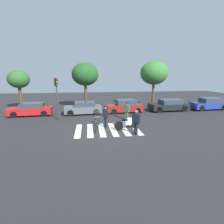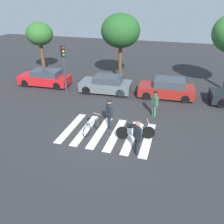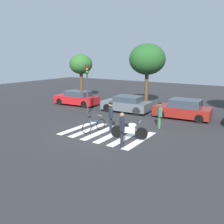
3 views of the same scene
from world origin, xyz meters
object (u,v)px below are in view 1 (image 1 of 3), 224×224
car_grey_coupe (83,108)px  leaning_bicycle (96,126)px  officer_on_foot (106,114)px  car_blue_hatchback (209,104)px  traffic_light_pole (57,92)px  pedestrian_bystander (127,109)px  car_red_convertible (31,109)px  car_maroon_wagon (125,106)px  car_black_suv (169,105)px  police_motorcycle (127,123)px  officer_by_motorcycle (136,120)px

car_grey_coupe → leaning_bicycle: bearing=-79.5°
leaning_bicycle → officer_on_foot: bearing=41.3°
car_blue_hatchback → traffic_light_pole: (-17.53, -2.70, 1.95)m
officer_on_foot → traffic_light_pole: traffic_light_pole is taller
pedestrian_bystander → car_red_convertible: pedestrian_bystander is taller
car_red_convertible → car_maroon_wagon: car_maroon_wagon is taller
car_black_suv → car_blue_hatchback: 5.21m
police_motorcycle → car_maroon_wagon: (1.11, 6.26, 0.21)m
officer_on_foot → car_red_convertible: 9.06m
car_grey_coupe → pedestrian_bystander: bearing=-36.4°
police_motorcycle → car_grey_coupe: bearing=120.8°
pedestrian_bystander → car_blue_hatchback: bearing=17.4°
car_red_convertible → pedestrian_bystander: bearing=-17.8°
car_blue_hatchback → car_red_convertible: bearing=-178.9°
car_red_convertible → car_black_suv: bearing=1.3°
police_motorcycle → leaning_bicycle: size_ratio=1.16×
leaning_bicycle → car_black_suv: bearing=35.5°
leaning_bicycle → car_grey_coupe: car_grey_coupe is taller
car_grey_coupe → car_blue_hatchback: 15.23m
leaning_bicycle → car_grey_coupe: bearing=100.5°
police_motorcycle → car_blue_hatchback: bearing=28.5°
car_red_convertible → car_blue_hatchback: car_blue_hatchback is taller
officer_on_foot → traffic_light_pole: bearing=144.3°
pedestrian_bystander → car_black_suv: (5.86, 3.44, -0.33)m
officer_on_foot → car_black_suv: 9.92m
police_motorcycle → officer_on_foot: size_ratio=1.09×
officer_on_foot → car_red_convertible: size_ratio=0.44×
leaning_bicycle → car_blue_hatchback: 15.50m
leaning_bicycle → traffic_light_pole: size_ratio=0.45×
officer_on_foot → car_grey_coupe: bearing=109.6°
police_motorcycle → officer_by_motorcycle: bearing=-76.0°
officer_by_motorcycle → car_blue_hatchback: officer_by_motorcycle is taller
car_red_convertible → car_grey_coupe: bearing=-0.2°
police_motorcycle → car_red_convertible: 10.77m
traffic_light_pole → pedestrian_bystander: bearing=-6.9°
car_black_suv → car_maroon_wagon: bearing=-179.4°
car_grey_coupe → officer_by_motorcycle: bearing=-62.0°
car_black_suv → car_blue_hatchback: car_blue_hatchback is taller
police_motorcycle → leaning_bicycle: police_motorcycle is taller
police_motorcycle → officer_by_motorcycle: 1.51m
police_motorcycle → pedestrian_bystander: 2.98m
leaning_bicycle → car_maroon_wagon: car_maroon_wagon is taller
officer_by_motorcycle → car_black_suv: (6.14, 7.67, -0.37)m
officer_by_motorcycle → car_grey_coupe: bearing=118.0°
car_grey_coupe → police_motorcycle: bearing=-59.2°
car_red_convertible → car_maroon_wagon: 10.09m
leaning_bicycle → traffic_light_pole: bearing=132.7°
car_blue_hatchback → leaning_bicycle: bearing=-155.6°
car_maroon_wagon → car_black_suv: bearing=0.6°
leaning_bicycle → car_blue_hatchback: (14.12, 6.40, 0.31)m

